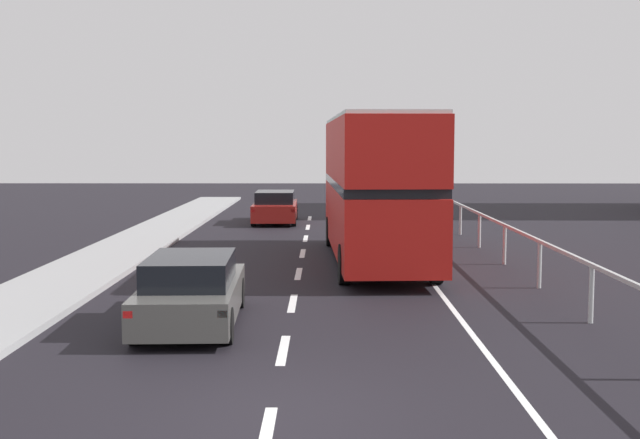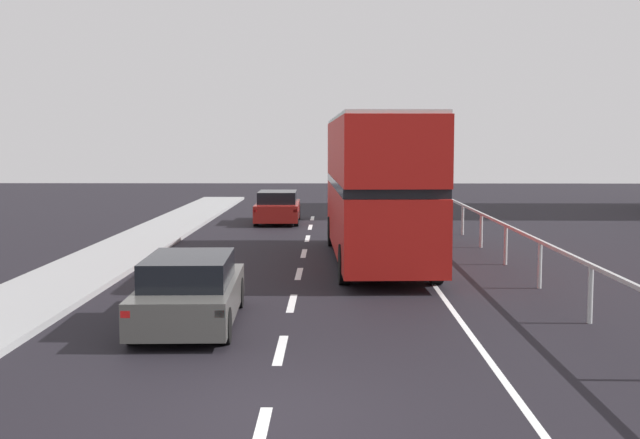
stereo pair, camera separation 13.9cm
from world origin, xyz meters
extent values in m
cube|color=black|center=(0.00, 0.00, -0.05)|extent=(74.01, 120.00, 0.10)
cube|color=silver|center=(0.00, -0.94, 0.00)|extent=(0.16, 2.00, 0.01)
cube|color=silver|center=(0.00, 3.08, 0.00)|extent=(0.16, 2.00, 0.01)
cube|color=silver|center=(0.00, 7.10, 0.00)|extent=(0.16, 2.00, 0.01)
cube|color=silver|center=(0.00, 11.12, 0.00)|extent=(0.16, 2.00, 0.01)
cube|color=silver|center=(0.00, 15.14, 0.00)|extent=(0.16, 2.00, 0.01)
cube|color=silver|center=(0.00, 19.16, 0.00)|extent=(0.16, 2.00, 0.01)
cube|color=silver|center=(0.00, 23.18, 0.00)|extent=(0.16, 2.00, 0.01)
cube|color=silver|center=(0.00, 27.20, 0.00)|extent=(0.16, 2.00, 0.01)
cube|color=silver|center=(3.40, 9.00, 0.00)|extent=(0.12, 46.00, 0.01)
cube|color=#B0B2B1|center=(5.87, 9.00, 1.14)|extent=(0.08, 42.00, 0.08)
cylinder|color=#B0B2B1|center=(5.87, 5.18, 0.57)|extent=(0.10, 0.10, 1.14)
cylinder|color=#B0B2B1|center=(5.87, 9.00, 0.57)|extent=(0.10, 0.10, 1.14)
cylinder|color=#B0B2B1|center=(5.87, 12.82, 0.57)|extent=(0.10, 0.10, 1.14)
cylinder|color=#B0B2B1|center=(5.87, 16.64, 0.57)|extent=(0.10, 0.10, 1.14)
cylinder|color=#B0B2B1|center=(5.87, 20.45, 0.57)|extent=(0.10, 0.10, 1.14)
cylinder|color=#B0B2B1|center=(5.87, 24.27, 0.57)|extent=(0.10, 0.10, 1.14)
cylinder|color=#B0B2B1|center=(5.87, 28.09, 0.57)|extent=(0.10, 0.10, 1.14)
cube|color=#B41712|center=(2.18, 13.24, 1.28)|extent=(2.88, 10.64, 1.85)
cube|color=black|center=(2.18, 13.24, 2.32)|extent=(2.88, 10.22, 0.24)
cube|color=#B41712|center=(2.18, 13.24, 3.29)|extent=(2.88, 10.64, 1.71)
cube|color=silver|center=(2.18, 13.24, 4.20)|extent=(2.82, 10.43, 0.10)
cube|color=black|center=(1.98, 18.49, 1.37)|extent=(2.23, 0.13, 1.30)
cube|color=yellow|center=(1.98, 18.49, 3.72)|extent=(1.49, 0.10, 0.28)
cylinder|color=black|center=(0.90, 17.07, 0.50)|extent=(0.32, 1.01, 1.00)
cylinder|color=black|center=(3.17, 17.16, 0.50)|extent=(0.32, 1.01, 1.00)
cylinder|color=black|center=(1.19, 9.52, 0.50)|extent=(0.32, 1.01, 1.00)
cylinder|color=black|center=(3.46, 9.61, 0.50)|extent=(0.32, 1.01, 1.00)
cube|color=#4E4D4A|center=(-1.85, 5.03, 0.51)|extent=(1.93, 4.61, 0.66)
cube|color=black|center=(-1.84, 4.81, 1.10)|extent=(1.64, 2.56, 0.52)
cube|color=red|center=(-2.54, 2.76, 0.68)|extent=(0.16, 0.07, 0.12)
cube|color=red|center=(-0.99, 2.82, 0.68)|extent=(0.16, 0.07, 0.12)
cylinder|color=black|center=(-2.71, 6.57, 0.32)|extent=(0.22, 0.65, 0.64)
cylinder|color=black|center=(-1.12, 6.63, 0.32)|extent=(0.22, 0.65, 0.64)
cylinder|color=black|center=(-2.59, 3.43, 0.32)|extent=(0.22, 0.65, 0.64)
cylinder|color=black|center=(-1.00, 3.49, 0.32)|extent=(0.22, 0.65, 0.64)
cube|color=maroon|center=(-1.47, 25.12, 0.53)|extent=(1.91, 4.59, 0.71)
cube|color=black|center=(-1.46, 24.89, 1.14)|extent=(1.66, 2.53, 0.51)
cube|color=red|center=(-2.25, 22.86, 0.71)|extent=(0.16, 0.06, 0.12)
cube|color=red|center=(-0.61, 22.88, 0.71)|extent=(0.16, 0.06, 0.12)
cylinder|color=black|center=(-2.33, 26.69, 0.32)|extent=(0.21, 0.64, 0.64)
cylinder|color=black|center=(-0.65, 26.71, 0.32)|extent=(0.21, 0.64, 0.64)
cylinder|color=black|center=(-2.28, 23.53, 0.32)|extent=(0.21, 0.64, 0.64)
cylinder|color=black|center=(-0.60, 23.55, 0.32)|extent=(0.21, 0.64, 0.64)
camera|label=1|loc=(0.70, -10.40, 3.49)|focal=45.70mm
camera|label=2|loc=(0.84, -10.40, 3.49)|focal=45.70mm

